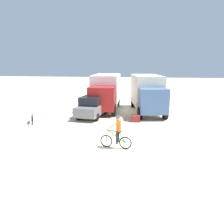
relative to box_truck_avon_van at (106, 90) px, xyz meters
name	(u,v)px	position (x,y,z in m)	size (l,w,h in m)	color
ground_plane	(99,145)	(1.26, -9.59, -1.87)	(120.00, 120.00, 0.00)	beige
box_truck_avon_van	(106,90)	(0.00, 0.00, 0.00)	(2.65, 6.84, 3.35)	white
box_truck_cream_rv	(147,92)	(3.94, -0.57, 0.00)	(3.38, 7.03, 3.35)	beige
sedan_parked	(93,106)	(-0.61, -3.14, -0.99)	(2.23, 4.37, 1.76)	slate
cyclist_orange_shirt	(117,133)	(2.25, -9.84, -1.03)	(1.72, 0.53, 1.82)	black
bicycle_spare	(32,118)	(-4.69, -5.74, -1.48)	(0.86, 1.58, 0.97)	black
supply_crate	(136,119)	(3.06, -4.29, -1.62)	(0.53, 0.66, 0.51)	#9E2D2D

